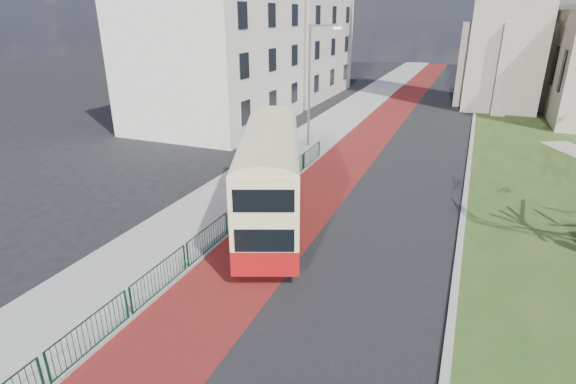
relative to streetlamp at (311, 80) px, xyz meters
The scene contains 11 objects.
ground 19.08m from the streetlamp, 76.42° to the right, with size 160.00×160.00×0.00m, color black.
road_carriageway 7.70m from the streetlamp, 18.88° to the left, with size 9.00×120.00×0.01m, color black.
bus_lane 5.91m from the streetlamp, 32.43° to the left, with size 3.40×120.00×0.01m, color #591414.
pavement_west 5.00m from the streetlamp, 108.07° to the left, with size 4.00×120.00×0.12m, color gray.
kerb_west 5.13m from the streetlamp, 56.03° to the left, with size 0.25×120.00×0.13m, color #999993.
kerb_east 12.07m from the streetlamp, 20.95° to the left, with size 0.25×80.00×0.13m, color #999993.
pedestrian_railing 14.64m from the streetlamp, 84.30° to the right, with size 0.07×24.00×1.12m.
street_block_near 10.62m from the streetlamp, 157.49° to the left, with size 10.30×14.30×13.00m.
street_block_far 22.24m from the streetlamp, 115.76° to the left, with size 10.30×16.30×11.50m.
streetlamp is the anchor object (origin of this frame).
bus 12.87m from the streetlamp, 78.18° to the right, with size 5.90×10.08×4.16m.
Camera 1 is at (5.77, -10.73, 8.68)m, focal length 28.00 mm.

